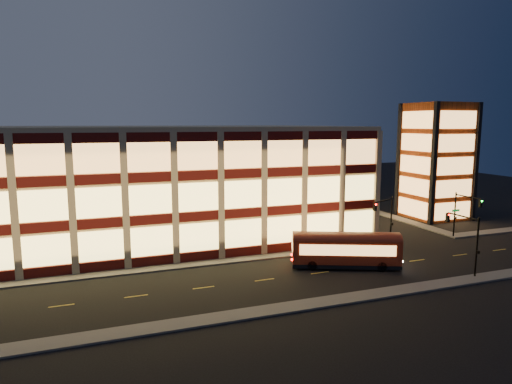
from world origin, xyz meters
name	(u,v)px	position (x,y,z in m)	size (l,w,h in m)	color
ground	(208,266)	(0.00, 0.00, 0.00)	(200.00, 200.00, 0.00)	black
sidewalk_office_south	(178,266)	(-3.00, 1.00, 0.07)	(54.00, 2.00, 0.15)	#514F4C
sidewalk_office_east	(323,218)	(23.00, 17.00, 0.07)	(2.00, 30.00, 0.15)	#514F4C
sidewalk_tower_south	(489,232)	(40.00, 1.00, 0.07)	(14.00, 2.00, 0.15)	#514F4C
sidewalk_tower_west	(382,214)	(34.00, 17.00, 0.07)	(2.00, 30.00, 0.15)	#514F4C
sidewalk_near	(250,313)	(0.00, -13.00, 0.07)	(100.00, 2.00, 0.15)	#514F4C
office_building	(155,180)	(-2.91, 16.91, 7.25)	(50.45, 30.45, 14.50)	tan
stair_tower	(436,161)	(39.95, 11.95, 8.99)	(8.60, 8.60, 18.00)	#8C3814
traffic_signal_far	(386,213)	(22.21, 0.24, 4.11)	(3.79, 1.87, 6.00)	black
traffic_signal_right	(464,208)	(33.50, -0.62, 4.10)	(1.20, 4.37, 6.00)	black
traffic_signal_near	(466,233)	(23.50, -11.03, 4.13)	(0.32, 4.45, 6.00)	black
trolley_bus	(346,248)	(13.35, -5.27, 2.07)	(11.20, 6.91, 3.73)	maroon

